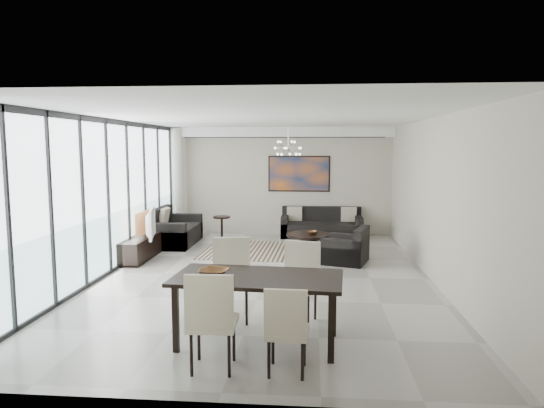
# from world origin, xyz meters

# --- Properties ---
(room_shell) EXTENTS (6.00, 9.00, 2.90)m
(room_shell) POSITION_xyz_m (0.46, 0.00, 1.45)
(room_shell) COLOR #A8A39B
(room_shell) RESTS_ON ground
(window_wall) EXTENTS (0.37, 8.95, 2.90)m
(window_wall) POSITION_xyz_m (-2.86, 0.00, 1.47)
(window_wall) COLOR silver
(window_wall) RESTS_ON floor
(soffit) EXTENTS (5.98, 0.40, 0.26)m
(soffit) POSITION_xyz_m (0.00, 4.30, 2.77)
(soffit) COLOR white
(soffit) RESTS_ON room_shell
(painting) EXTENTS (1.68, 0.04, 0.98)m
(painting) POSITION_xyz_m (0.50, 4.47, 1.65)
(painting) COLOR #CA5F1C
(painting) RESTS_ON room_shell
(chandelier) EXTENTS (0.66, 0.66, 0.71)m
(chandelier) POSITION_xyz_m (0.30, 2.50, 2.35)
(chandelier) COLOR silver
(chandelier) RESTS_ON room_shell
(rug) EXTENTS (2.88, 2.26, 0.01)m
(rug) POSITION_xyz_m (-0.21, 2.17, 0.01)
(rug) COLOR black
(rug) RESTS_ON floor
(coffee_table) EXTENTS (1.04, 1.04, 0.36)m
(coffee_table) POSITION_xyz_m (0.79, 2.43, 0.21)
(coffee_table) COLOR black
(coffee_table) RESTS_ON floor
(bowl_coffee) EXTENTS (0.29, 0.29, 0.08)m
(bowl_coffee) POSITION_xyz_m (0.86, 2.38, 0.40)
(bowl_coffee) COLOR brown
(bowl_coffee) RESTS_ON coffee_table
(sofa_main) EXTENTS (2.13, 0.87, 0.77)m
(sofa_main) POSITION_xyz_m (1.12, 4.07, 0.26)
(sofa_main) COLOR black
(sofa_main) RESTS_ON floor
(loveseat) EXTENTS (1.00, 1.77, 0.89)m
(loveseat) POSITION_xyz_m (-2.55, 2.78, 0.30)
(loveseat) COLOR black
(loveseat) RESTS_ON floor
(armchair) EXTENTS (1.06, 1.09, 0.74)m
(armchair) POSITION_xyz_m (1.59, 1.18, 0.25)
(armchair) COLOR black
(armchair) RESTS_ON floor
(side_table) EXTENTS (0.44, 0.44, 0.60)m
(side_table) POSITION_xyz_m (-1.45, 3.44, 0.41)
(side_table) COLOR black
(side_table) RESTS_ON floor
(tv_console) EXTENTS (0.43, 1.52, 0.47)m
(tv_console) POSITION_xyz_m (-2.76, 1.09, 0.24)
(tv_console) COLOR black
(tv_console) RESTS_ON floor
(television) EXTENTS (0.38, 1.04, 0.60)m
(television) POSITION_xyz_m (-2.60, 1.09, 0.77)
(television) COLOR gray
(television) RESTS_ON tv_console
(dining_table) EXTENTS (2.08, 1.15, 0.84)m
(dining_table) POSITION_xyz_m (0.22, -3.10, 0.75)
(dining_table) COLOR black
(dining_table) RESTS_ON floor
(dining_chair_sw) EXTENTS (0.52, 0.52, 1.09)m
(dining_chair_sw) POSITION_xyz_m (-0.18, -3.91, 0.63)
(dining_chair_sw) COLOR beige
(dining_chair_sw) RESTS_ON floor
(dining_chair_se) EXTENTS (0.46, 0.46, 0.96)m
(dining_chair_se) POSITION_xyz_m (0.61, -3.92, 0.55)
(dining_chair_se) COLOR beige
(dining_chair_se) RESTS_ON floor
(dining_chair_nw) EXTENTS (0.59, 0.59, 1.12)m
(dining_chair_nw) POSITION_xyz_m (-0.25, -2.23, 0.65)
(dining_chair_nw) COLOR beige
(dining_chair_nw) RESTS_ON floor
(dining_chair_ne) EXTENTS (0.61, 0.61, 1.09)m
(dining_chair_ne) POSITION_xyz_m (0.70, -2.25, 0.63)
(dining_chair_ne) COLOR beige
(dining_chair_ne) RESTS_ON floor
(bowl_dining) EXTENTS (0.41, 0.41, 0.08)m
(bowl_dining) POSITION_xyz_m (-0.31, -3.14, 0.88)
(bowl_dining) COLOR brown
(bowl_dining) RESTS_ON dining_table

